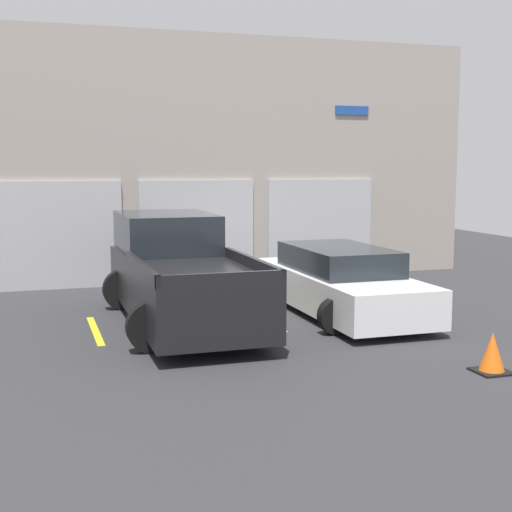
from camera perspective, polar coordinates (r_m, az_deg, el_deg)
name	(u,v)px	position (r m, az deg, el deg)	size (l,w,h in m)	color
ground_plane	(241,304)	(14.46, -1.23, -3.85)	(28.00, 28.00, 0.00)	#2D2D30
shophouse_building	(202,161)	(17.37, -4.38, 7.55)	(13.83, 0.68, 5.87)	#9E9389
pickup_truck	(178,273)	(12.83, -6.24, -1.39)	(2.42, 5.49, 1.87)	black
sedan_white	(340,282)	(13.50, 6.74, -2.10)	(2.11, 4.78, 1.26)	white
parking_stripe_far_left	(95,330)	(12.45, -12.74, -5.82)	(0.12, 2.20, 0.01)	gold
parking_stripe_left	(264,319)	(13.04, 0.67, -5.05)	(0.12, 2.20, 0.01)	gold
parking_stripe_centre	(411,309)	(14.27, 12.31, -4.15)	(0.12, 2.20, 0.01)	gold
traffic_cone	(492,354)	(10.20, 18.37, -7.47)	(0.47, 0.47, 0.55)	black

